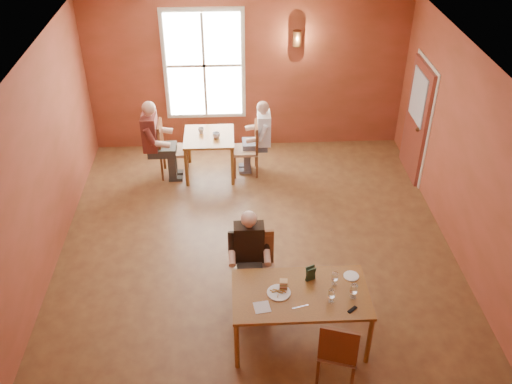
{
  "coord_description": "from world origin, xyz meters",
  "views": [
    {
      "loc": [
        -0.34,
        -6.6,
        5.67
      ],
      "look_at": [
        0.0,
        0.2,
        1.05
      ],
      "focal_mm": 40.0,
      "sensor_mm": 36.0,
      "label": 1
    }
  ],
  "objects_px": {
    "diner_white": "(247,141)",
    "chair_diner_maroon": "(174,149)",
    "diner_main": "(257,268)",
    "second_table": "(210,155)",
    "chair_empty": "(339,347)",
    "chair_diner_main": "(257,273)",
    "chair_diner_white": "(245,149)",
    "main_table": "(299,316)",
    "diner_maroon": "(171,139)"
  },
  "relations": [
    {
      "from": "diner_main",
      "to": "chair_diner_white",
      "type": "xyz_separation_m",
      "value": [
        -0.04,
        3.41,
        -0.16
      ]
    },
    {
      "from": "chair_empty",
      "to": "chair_diner_maroon",
      "type": "distance_m",
      "value": 5.15
    },
    {
      "from": "second_table",
      "to": "chair_diner_maroon",
      "type": "bearing_deg",
      "value": 180.0
    },
    {
      "from": "main_table",
      "to": "chair_diner_maroon",
      "type": "relative_size",
      "value": 1.56
    },
    {
      "from": "diner_main",
      "to": "diner_maroon",
      "type": "relative_size",
      "value": 0.89
    },
    {
      "from": "diner_white",
      "to": "chair_diner_maroon",
      "type": "xyz_separation_m",
      "value": [
        -1.33,
        0.0,
        -0.14
      ]
    },
    {
      "from": "diner_white",
      "to": "diner_maroon",
      "type": "xyz_separation_m",
      "value": [
        -1.36,
        0.0,
        0.07
      ]
    },
    {
      "from": "second_table",
      "to": "chair_diner_maroon",
      "type": "xyz_separation_m",
      "value": [
        -0.65,
        0.0,
        0.14
      ]
    },
    {
      "from": "chair_diner_white",
      "to": "chair_diner_maroon",
      "type": "xyz_separation_m",
      "value": [
        -1.3,
        0.0,
        0.03
      ]
    },
    {
      "from": "second_table",
      "to": "diner_maroon",
      "type": "distance_m",
      "value": 0.76
    },
    {
      "from": "diner_main",
      "to": "diner_white",
      "type": "xyz_separation_m",
      "value": [
        -0.01,
        3.41,
        0.02
      ]
    },
    {
      "from": "diner_main",
      "to": "second_table",
      "type": "bearing_deg",
      "value": -78.61
    },
    {
      "from": "chair_empty",
      "to": "chair_diner_maroon",
      "type": "xyz_separation_m",
      "value": [
        -2.23,
        4.64,
        0.04
      ]
    },
    {
      "from": "diner_maroon",
      "to": "diner_white",
      "type": "bearing_deg",
      "value": 90.0
    },
    {
      "from": "diner_main",
      "to": "second_table",
      "type": "height_order",
      "value": "diner_main"
    },
    {
      "from": "chair_diner_maroon",
      "to": "main_table",
      "type": "bearing_deg",
      "value": 24.52
    },
    {
      "from": "chair_empty",
      "to": "diner_white",
      "type": "relative_size",
      "value": 0.74
    },
    {
      "from": "second_table",
      "to": "main_table",
      "type": "bearing_deg",
      "value": -73.58
    },
    {
      "from": "diner_white",
      "to": "chair_diner_main",
      "type": "bearing_deg",
      "value": -179.9
    },
    {
      "from": "diner_white",
      "to": "chair_diner_maroon",
      "type": "relative_size",
      "value": 1.26
    },
    {
      "from": "main_table",
      "to": "diner_white",
      "type": "xyz_separation_m",
      "value": [
        -0.51,
        4.03,
        0.28
      ]
    },
    {
      "from": "main_table",
      "to": "chair_diner_white",
      "type": "relative_size",
      "value": 1.67
    },
    {
      "from": "chair_empty",
      "to": "chair_diner_main",
      "type": "bearing_deg",
      "value": 142.86
    },
    {
      "from": "diner_main",
      "to": "diner_maroon",
      "type": "distance_m",
      "value": 3.67
    },
    {
      "from": "diner_main",
      "to": "second_table",
      "type": "distance_m",
      "value": 3.48
    },
    {
      "from": "chair_diner_white",
      "to": "chair_diner_maroon",
      "type": "relative_size",
      "value": 0.94
    },
    {
      "from": "diner_white",
      "to": "diner_maroon",
      "type": "relative_size",
      "value": 0.91
    },
    {
      "from": "diner_main",
      "to": "chair_empty",
      "type": "height_order",
      "value": "diner_main"
    },
    {
      "from": "diner_white",
      "to": "second_table",
      "type": "bearing_deg",
      "value": 90.0
    },
    {
      "from": "main_table",
      "to": "diner_maroon",
      "type": "distance_m",
      "value": 4.45
    },
    {
      "from": "diner_main",
      "to": "diner_white",
      "type": "relative_size",
      "value": 0.98
    },
    {
      "from": "second_table",
      "to": "chair_diner_white",
      "type": "distance_m",
      "value": 0.66
    },
    {
      "from": "diner_main",
      "to": "chair_diner_maroon",
      "type": "xyz_separation_m",
      "value": [
        -1.34,
        3.41,
        -0.12
      ]
    },
    {
      "from": "second_table",
      "to": "diner_maroon",
      "type": "xyz_separation_m",
      "value": [
        -0.68,
        0.0,
        0.34
      ]
    },
    {
      "from": "chair_empty",
      "to": "second_table",
      "type": "relative_size",
      "value": 1.11
    },
    {
      "from": "chair_diner_maroon",
      "to": "diner_main",
      "type": "bearing_deg",
      "value": 21.42
    },
    {
      "from": "second_table",
      "to": "diner_maroon",
      "type": "bearing_deg",
      "value": 180.0
    },
    {
      "from": "chair_empty",
      "to": "chair_diner_white",
      "type": "distance_m",
      "value": 4.73
    },
    {
      "from": "second_table",
      "to": "chair_diner_white",
      "type": "xyz_separation_m",
      "value": [
        0.65,
        0.0,
        0.11
      ]
    },
    {
      "from": "main_table",
      "to": "chair_diner_white",
      "type": "distance_m",
      "value": 4.06
    },
    {
      "from": "diner_white",
      "to": "diner_maroon",
      "type": "bearing_deg",
      "value": 90.0
    },
    {
      "from": "main_table",
      "to": "chair_diner_main",
      "type": "relative_size",
      "value": 1.55
    },
    {
      "from": "chair_diner_main",
      "to": "chair_diner_white",
      "type": "distance_m",
      "value": 3.38
    },
    {
      "from": "diner_main",
      "to": "second_table",
      "type": "relative_size",
      "value": 1.47
    },
    {
      "from": "chair_empty",
      "to": "main_table",
      "type": "bearing_deg",
      "value": 140.09
    },
    {
      "from": "chair_diner_main",
      "to": "chair_diner_white",
      "type": "xyz_separation_m",
      "value": [
        -0.04,
        3.38,
        -0.04
      ]
    },
    {
      "from": "diner_main",
      "to": "diner_maroon",
      "type": "xyz_separation_m",
      "value": [
        -1.37,
        3.41,
        0.08
      ]
    },
    {
      "from": "chair_empty",
      "to": "diner_white",
      "type": "distance_m",
      "value": 4.73
    },
    {
      "from": "main_table",
      "to": "diner_main",
      "type": "height_order",
      "value": "diner_main"
    },
    {
      "from": "chair_empty",
      "to": "second_table",
      "type": "height_order",
      "value": "chair_empty"
    }
  ]
}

